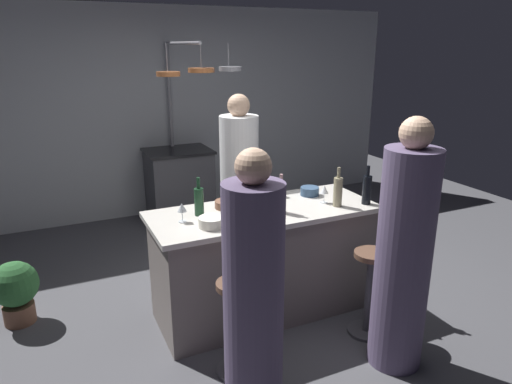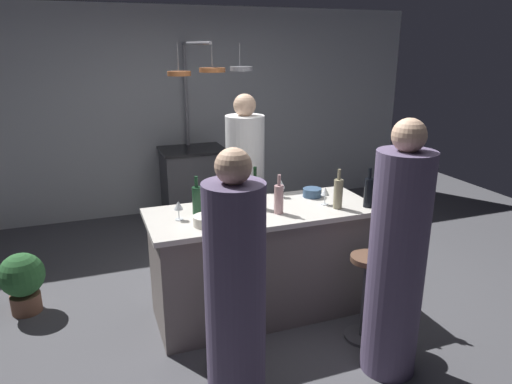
% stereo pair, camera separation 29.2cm
% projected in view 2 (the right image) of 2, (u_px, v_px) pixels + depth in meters
% --- Properties ---
extents(ground_plane, '(9.00, 9.00, 0.00)m').
position_uv_depth(ground_plane, '(262.00, 310.00, 3.92)').
color(ground_plane, '#4C4C51').
extents(back_wall, '(6.40, 0.16, 2.60)m').
position_uv_depth(back_wall, '(184.00, 112.00, 6.08)').
color(back_wall, '#B2B7BC').
rests_on(back_wall, ground_plane).
extents(kitchen_island, '(1.80, 0.72, 0.90)m').
position_uv_depth(kitchen_island, '(262.00, 261.00, 3.78)').
color(kitchen_island, slate).
rests_on(kitchen_island, ground_plane).
extents(stove_range, '(0.80, 0.64, 0.89)m').
position_uv_depth(stove_range, '(194.00, 183.00, 5.98)').
color(stove_range, '#47474C').
rests_on(stove_range, ground_plane).
extents(chef, '(0.36, 0.36, 1.71)m').
position_uv_depth(chef, '(245.00, 191.00, 4.46)').
color(chef, white).
rests_on(chef, ground_plane).
extents(bar_stool_left, '(0.28, 0.28, 0.68)m').
position_uv_depth(bar_stool_left, '(225.00, 322.00, 3.09)').
color(bar_stool_left, '#4C4C51').
rests_on(bar_stool_left, ground_plane).
extents(guest_left, '(0.35, 0.35, 1.63)m').
position_uv_depth(guest_left, '(235.00, 300.00, 2.63)').
color(guest_left, '#594C6B').
rests_on(guest_left, ground_plane).
extents(bar_stool_right, '(0.28, 0.28, 0.68)m').
position_uv_depth(bar_stool_right, '(366.00, 294.00, 3.44)').
color(bar_stool_right, '#4C4C51').
rests_on(bar_stool_right, ground_plane).
extents(guest_right, '(0.36, 0.36, 1.72)m').
position_uv_depth(guest_right, '(397.00, 262.00, 2.99)').
color(guest_right, '#594C6B').
rests_on(guest_right, ground_plane).
extents(overhead_pot_rack, '(0.89, 1.31, 2.17)m').
position_uv_depth(overhead_pot_rack, '(201.00, 88.00, 5.17)').
color(overhead_pot_rack, gray).
rests_on(overhead_pot_rack, ground_plane).
extents(potted_plant, '(0.36, 0.36, 0.52)m').
position_uv_depth(potted_plant, '(22.00, 279.00, 3.82)').
color(potted_plant, brown).
rests_on(potted_plant, ground_plane).
extents(pepper_mill, '(0.05, 0.05, 0.21)m').
position_uv_depth(pepper_mill, '(234.00, 199.00, 3.56)').
color(pepper_mill, '#382319').
rests_on(pepper_mill, kitchen_island).
extents(wine_bottle_white, '(0.07, 0.07, 0.32)m').
position_uv_depth(wine_bottle_white, '(338.00, 193.00, 3.65)').
color(wine_bottle_white, gray).
rests_on(wine_bottle_white, kitchen_island).
extents(wine_bottle_green, '(0.07, 0.07, 0.30)m').
position_uv_depth(wine_bottle_green, '(197.00, 199.00, 3.53)').
color(wine_bottle_green, '#193D23').
rests_on(wine_bottle_green, kitchen_island).
extents(wine_bottle_dark, '(0.07, 0.07, 0.32)m').
position_uv_depth(wine_bottle_dark, '(369.00, 192.00, 3.68)').
color(wine_bottle_dark, black).
rests_on(wine_bottle_dark, kitchen_island).
extents(wine_bottle_rose, '(0.07, 0.07, 0.30)m').
position_uv_depth(wine_bottle_rose, '(279.00, 199.00, 3.54)').
color(wine_bottle_rose, '#B78C8E').
rests_on(wine_bottle_rose, kitchen_island).
extents(wine_bottle_red, '(0.07, 0.07, 0.33)m').
position_uv_depth(wine_bottle_red, '(255.00, 192.00, 3.66)').
color(wine_bottle_red, '#143319').
rests_on(wine_bottle_red, kitchen_island).
extents(wine_glass_by_chef, '(0.07, 0.07, 0.15)m').
position_uv_depth(wine_glass_by_chef, '(179.00, 206.00, 3.41)').
color(wine_glass_by_chef, silver).
rests_on(wine_glass_by_chef, kitchen_island).
extents(wine_glass_near_left_guest, '(0.07, 0.07, 0.15)m').
position_uv_depth(wine_glass_near_left_guest, '(281.00, 185.00, 3.92)').
color(wine_glass_near_left_guest, silver).
rests_on(wine_glass_near_left_guest, kitchen_island).
extents(wine_glass_near_right_guest, '(0.07, 0.07, 0.15)m').
position_uv_depth(wine_glass_near_right_guest, '(325.00, 192.00, 3.73)').
color(wine_glass_near_right_guest, silver).
rests_on(wine_glass_near_right_guest, kitchen_island).
extents(mixing_bowl_blue, '(0.16, 0.16, 0.07)m').
position_uv_depth(mixing_bowl_blue, '(312.00, 193.00, 3.95)').
color(mixing_bowl_blue, '#334C6B').
rests_on(mixing_bowl_blue, kitchen_island).
extents(mixing_bowl_ceramic, '(0.19, 0.19, 0.07)m').
position_uv_depth(mixing_bowl_ceramic, '(206.00, 221.00, 3.32)').
color(mixing_bowl_ceramic, silver).
rests_on(mixing_bowl_ceramic, kitchen_island).
extents(mixing_bowl_wooden, '(0.20, 0.20, 0.06)m').
position_uv_depth(mixing_bowl_wooden, '(226.00, 203.00, 3.70)').
color(mixing_bowl_wooden, brown).
rests_on(mixing_bowl_wooden, kitchen_island).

